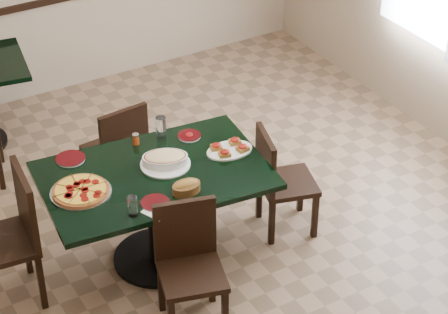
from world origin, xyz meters
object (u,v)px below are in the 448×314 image
main_table (155,195)px  chair_far (119,148)px  lasagna_casserole (165,159)px  pepperoni_pizza (81,191)px  chair_right (278,177)px  chair_near (189,259)px  bread_basket (186,187)px  chair_left (12,231)px  bruschetta_platter (229,149)px

main_table → chair_far: chair_far is taller
chair_far → lasagna_casserole: chair_far is taller
chair_far → pepperoni_pizza: chair_far is taller
chair_right → pepperoni_pizza: 1.47m
chair_near → chair_right: chair_near is taller
chair_far → main_table: bearing=78.3°
bread_basket → chair_left: bearing=154.9°
chair_near → pepperoni_pizza: bearing=140.1°
main_table → lasagna_casserole: 0.26m
chair_far → lasagna_casserole: size_ratio=2.34×
chair_right → lasagna_casserole: lasagna_casserole is taller
chair_left → bruschetta_platter: size_ratio=2.76×
chair_left → bruschetta_platter: bearing=88.7°
chair_far → bruschetta_platter: chair_far is taller
chair_far → chair_near: chair_near is taller
chair_right → pepperoni_pizza: chair_right is taller
chair_right → chair_near: bearing=131.9°
chair_near → main_table: bearing=99.2°
bread_basket → chair_far: bearing=88.0°
chair_far → chair_left: (-1.05, -0.64, 0.07)m
chair_near → bread_basket: 0.47m
bread_basket → bruschetta_platter: bread_basket is taller
chair_left → lasagna_casserole: size_ratio=2.66×
main_table → chair_right: 0.93m
chair_far → pepperoni_pizza: 1.01m
lasagna_casserole → main_table: bearing=-133.5°
main_table → lasagna_casserole: (0.11, 0.05, 0.23)m
chair_left → bread_basket: size_ratio=4.85×
chair_far → pepperoni_pizza: bearing=46.2°
chair_left → pepperoni_pizza: size_ratio=2.42×
main_table → chair_near: bearing=-90.8°
chair_near → chair_right: (0.99, 0.48, -0.02)m
bread_basket → main_table: bearing=104.2°
chair_far → bruschetta_platter: bearing=114.8°
main_table → pepperoni_pizza: size_ratio=3.99×
chair_far → bruschetta_platter: 1.00m
lasagna_casserole → chair_far: bearing=115.0°
main_table → chair_right: chair_right is taller
chair_near → bread_basket: (0.16, 0.31, 0.31)m
lasagna_casserole → bruschetta_platter: lasagna_casserole is taller
lasagna_casserole → bruschetta_platter: bearing=13.8°
chair_left → bruschetta_platter: chair_left is taller
main_table → chair_left: (-0.96, 0.15, -0.03)m
main_table → bread_basket: 0.38m
chair_right → chair_left: (-1.88, 0.27, 0.08)m
main_table → bread_basket: (0.09, -0.30, 0.22)m
chair_left → lasagna_casserole: chair_left is taller
chair_near → pepperoni_pizza: (-0.44, 0.64, 0.29)m
lasagna_casserole → bread_basket: bearing=-70.5°
chair_left → chair_far: bearing=127.0°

